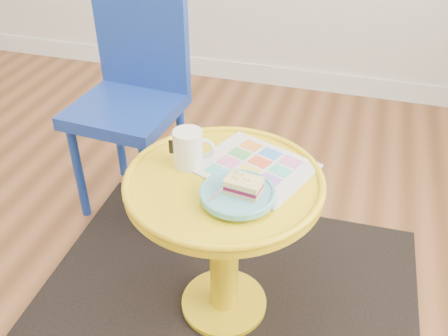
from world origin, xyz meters
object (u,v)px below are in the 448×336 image
(side_table, at_px, (224,220))
(plate, at_px, (238,194))
(chair, at_px, (133,89))
(mug, at_px, (189,148))
(newspaper, at_px, (254,167))

(side_table, height_order, plate, plate)
(chair, height_order, plate, chair)
(chair, relative_size, mug, 7.13)
(mug, bearing_deg, chair, 123.78)
(chair, relative_size, plate, 4.36)
(newspaper, height_order, plate, plate)
(newspaper, bearing_deg, side_table, -109.22)
(side_table, bearing_deg, newspaper, 49.38)
(side_table, bearing_deg, chair, 135.71)
(side_table, distance_m, mug, 0.25)
(mug, height_order, plate, mug)
(newspaper, relative_size, plate, 1.54)
(side_table, relative_size, plate, 2.83)
(chair, xyz_separation_m, newspaper, (0.60, -0.44, 0.04))
(chair, height_order, newspaper, chair)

